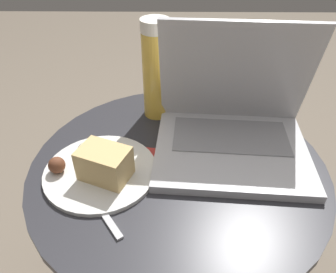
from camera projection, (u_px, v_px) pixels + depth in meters
The scene contains 6 objects.
table at pixel (177, 222), 0.80m from camera, with size 0.62×0.62×0.58m.
napkin at pixel (111, 164), 0.68m from camera, with size 0.19×0.15×0.00m.
laptop at pixel (232, 125), 0.70m from camera, with size 0.34×0.28×0.27m.
beer_glass at pixel (156, 70), 0.77m from camera, with size 0.07×0.07×0.24m.
snack_plate at pixel (100, 167), 0.65m from camera, with size 0.23×0.23×0.07m.
fork at pixel (93, 197), 0.61m from camera, with size 0.12×0.16×0.00m.
Camera 1 is at (-0.01, -0.51, 1.04)m, focal length 35.00 mm.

